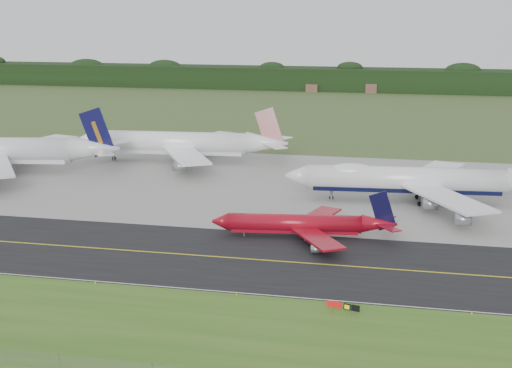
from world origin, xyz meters
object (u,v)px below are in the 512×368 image
object	(u,v)px
jet_star_tail	(181,144)
taxiway_sign	(343,306)
jet_ba_747	(416,180)
jet_red_737	(305,224)

from	to	relation	value
jet_star_tail	taxiway_sign	size ratio (longest dim) A/B	12.77
jet_ba_747	jet_star_tail	size ratio (longest dim) A/B	0.99
jet_ba_747	taxiway_sign	size ratio (longest dim) A/B	12.62
jet_ba_747	jet_star_tail	distance (m)	73.16
jet_ba_747	taxiway_sign	world-z (taller)	jet_ba_747
jet_star_tail	jet_ba_747	bearing A→B (deg)	-25.63
jet_ba_747	jet_red_737	size ratio (longest dim) A/B	1.72
jet_star_tail	taxiway_sign	bearing A→B (deg)	-60.32
taxiway_sign	jet_star_tail	bearing A→B (deg)	119.68
jet_red_737	taxiway_sign	distance (m)	35.92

